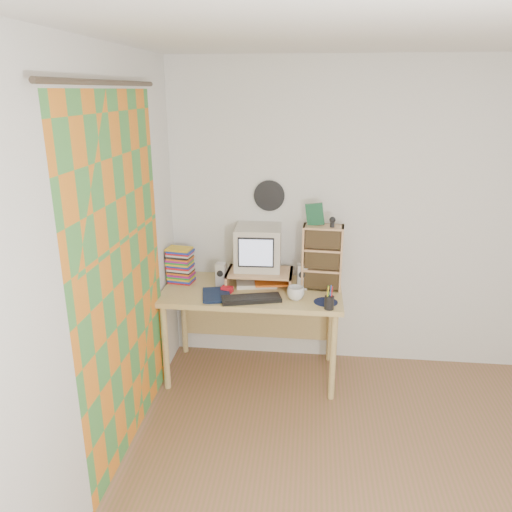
% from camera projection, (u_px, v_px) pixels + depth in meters
% --- Properties ---
extents(ceiling, '(3.50, 3.50, 0.00)m').
position_uv_depth(ceiling, '(469.00, 21.00, 1.96)').
color(ceiling, white).
rests_on(ceiling, back_wall).
extents(back_wall, '(3.50, 0.00, 3.50)m').
position_uv_depth(back_wall, '(384.00, 220.00, 4.01)').
color(back_wall, white).
rests_on(back_wall, floor).
extents(left_wall, '(0.00, 3.50, 3.50)m').
position_uv_depth(left_wall, '(80.00, 295.00, 2.54)').
color(left_wall, white).
rests_on(left_wall, floor).
extents(curtain, '(0.00, 2.20, 2.20)m').
position_uv_depth(curtain, '(123.00, 280.00, 3.02)').
color(curtain, orange).
rests_on(curtain, left_wall).
extents(wall_disc, '(0.25, 0.02, 0.25)m').
position_uv_depth(wall_disc, '(269.00, 196.00, 4.03)').
color(wall_disc, black).
rests_on(wall_disc, back_wall).
extents(desk, '(1.40, 0.70, 0.75)m').
position_uv_depth(desk, '(253.00, 302.00, 4.03)').
color(desk, '#DDBD77').
rests_on(desk, floor).
extents(monitor_riser, '(0.52, 0.30, 0.12)m').
position_uv_depth(monitor_riser, '(260.00, 274.00, 3.98)').
color(monitor_riser, tan).
rests_on(monitor_riser, desk).
extents(crt_monitor, '(0.37, 0.37, 0.34)m').
position_uv_depth(crt_monitor, '(258.00, 249.00, 3.97)').
color(crt_monitor, beige).
rests_on(crt_monitor, monitor_riser).
extents(speaker_left, '(0.08, 0.08, 0.20)m').
position_uv_depth(speaker_left, '(221.00, 275.00, 3.94)').
color(speaker_left, silver).
rests_on(speaker_left, desk).
extents(speaker_right, '(0.09, 0.09, 0.20)m').
position_uv_depth(speaker_right, '(302.00, 276.00, 3.91)').
color(speaker_right, silver).
rests_on(speaker_right, desk).
extents(keyboard, '(0.46, 0.26, 0.03)m').
position_uv_depth(keyboard, '(251.00, 299.00, 3.71)').
color(keyboard, black).
rests_on(keyboard, desk).
extents(dvd_stack, '(0.21, 0.17, 0.27)m').
position_uv_depth(dvd_stack, '(181.00, 266.00, 4.04)').
color(dvd_stack, brown).
rests_on(dvd_stack, desk).
extents(cd_rack, '(0.32, 0.18, 0.51)m').
position_uv_depth(cd_rack, '(322.00, 258.00, 3.87)').
color(cd_rack, tan).
rests_on(cd_rack, desk).
extents(mug, '(0.16, 0.16, 0.10)m').
position_uv_depth(mug, '(296.00, 293.00, 3.72)').
color(mug, silver).
rests_on(mug, desk).
extents(diary, '(0.29, 0.24, 0.05)m').
position_uv_depth(diary, '(203.00, 294.00, 3.77)').
color(diary, '#101C3B').
rests_on(diary, desk).
extents(mousepad, '(0.20, 0.20, 0.00)m').
position_uv_depth(mousepad, '(326.00, 302.00, 3.69)').
color(mousepad, black).
rests_on(mousepad, desk).
extents(pen_cup, '(0.09, 0.09, 0.14)m').
position_uv_depth(pen_cup, '(329.00, 300.00, 3.55)').
color(pen_cup, black).
rests_on(pen_cup, desk).
extents(papers, '(0.35, 0.28, 0.04)m').
position_uv_depth(papers, '(262.00, 282.00, 4.02)').
color(papers, white).
rests_on(papers, desk).
extents(red_box, '(0.10, 0.07, 0.04)m').
position_uv_depth(red_box, '(227.00, 289.00, 3.87)').
color(red_box, red).
rests_on(red_box, desk).
extents(game_box, '(0.13, 0.04, 0.17)m').
position_uv_depth(game_box, '(315.00, 214.00, 3.78)').
color(game_box, '#164F2F').
rests_on(game_box, cd_rack).
extents(webcam, '(0.05, 0.05, 0.08)m').
position_uv_depth(webcam, '(332.00, 222.00, 3.74)').
color(webcam, black).
rests_on(webcam, cd_rack).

